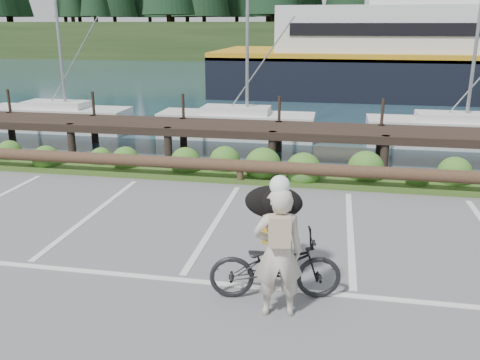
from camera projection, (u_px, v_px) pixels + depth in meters
name	position (u px, v px, depth m)	size (l,w,h in m)	color
ground	(187.00, 268.00, 8.14)	(72.00, 72.00, 0.00)	#5B5B5E
harbor_backdrop	(327.00, 48.00, 81.71)	(170.00, 160.00, 30.00)	#1C3643
vegetation_strip	(245.00, 174.00, 13.10)	(34.00, 1.60, 0.10)	#3D5B21
log_rail	(240.00, 183.00, 12.46)	(32.00, 0.30, 0.60)	#443021
bicycle	(275.00, 266.00, 7.15)	(0.65, 1.86, 0.98)	black
cyclist	(278.00, 252.00, 6.61)	(0.66, 0.43, 1.80)	beige
dog	(274.00, 202.00, 7.50)	(0.86, 0.42, 0.50)	black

